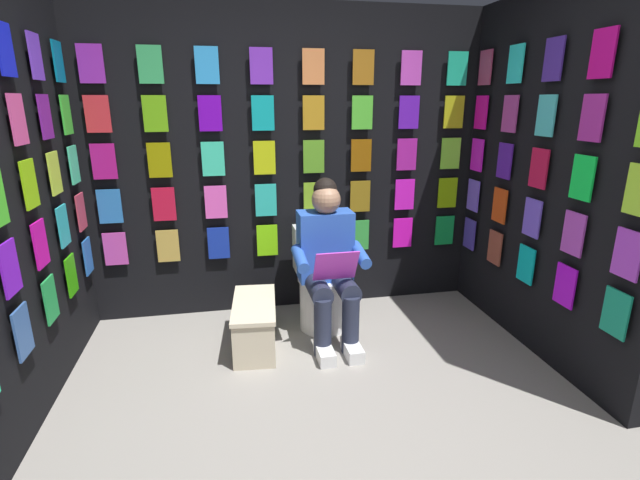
# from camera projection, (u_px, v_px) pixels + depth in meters

# --- Properties ---
(ground_plane) EXTENTS (30.00, 30.00, 0.00)m
(ground_plane) POSITION_uv_depth(u_px,v_px,m) (348.00, 472.00, 2.26)
(ground_plane) COLOR gray
(display_wall_back) EXTENTS (3.25, 0.14, 2.44)m
(display_wall_back) POSITION_uv_depth(u_px,v_px,m) (288.00, 165.00, 3.80)
(display_wall_back) COLOR black
(display_wall_back) RESTS_ON ground
(display_wall_left) EXTENTS (0.14, 1.97, 2.44)m
(display_wall_left) POSITION_uv_depth(u_px,v_px,m) (548.00, 178.00, 3.13)
(display_wall_left) COLOR black
(display_wall_left) RESTS_ON ground
(display_wall_right) EXTENTS (0.14, 1.97, 2.44)m
(display_wall_right) POSITION_uv_depth(u_px,v_px,m) (15.00, 197.00, 2.52)
(display_wall_right) COLOR black
(display_wall_right) RESTS_ON ground
(toilet) EXTENTS (0.41, 0.56, 0.77)m
(toilet) POSITION_uv_depth(u_px,v_px,m) (322.00, 285.00, 3.68)
(toilet) COLOR white
(toilet) RESTS_ON ground
(person_reading) EXTENTS (0.53, 0.68, 1.19)m
(person_reading) POSITION_uv_depth(u_px,v_px,m) (329.00, 261.00, 3.39)
(person_reading) COLOR blue
(person_reading) RESTS_ON ground
(comic_longbox_near) EXTENTS (0.36, 0.68, 0.35)m
(comic_longbox_near) POSITION_uv_depth(u_px,v_px,m) (255.00, 324.00, 3.36)
(comic_longbox_near) COLOR beige
(comic_longbox_near) RESTS_ON ground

